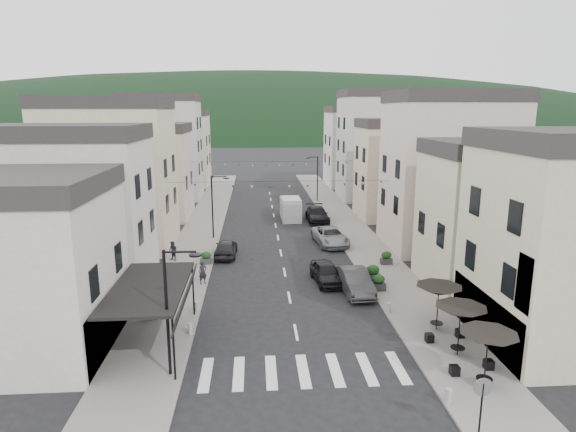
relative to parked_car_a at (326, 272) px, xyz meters
name	(u,v)px	position (x,y,z in m)	size (l,w,h in m)	color
ground	(308,396)	(-2.80, -13.63, -0.74)	(700.00, 700.00, 0.00)	black
sidewalk_left	(205,224)	(-10.30, 18.37, -0.68)	(4.00, 76.00, 0.12)	slate
sidewalk_right	(344,222)	(4.70, 18.37, -0.68)	(4.00, 76.00, 0.12)	slate
hill_backdrop	(257,129)	(-2.80, 286.37, -0.74)	(640.00, 360.00, 70.00)	black
boutique_awning	(154,289)	(-10.05, -8.63, 2.38)	(3.77, 7.50, 3.28)	black
buildings_row_left	(146,162)	(-17.30, 24.12, 5.39)	(10.20, 54.16, 14.00)	#B3B0A4
buildings_row_right	(398,159)	(11.70, 22.96, 5.58)	(10.20, 54.16, 14.50)	#B5AE8F
cafe_terrace	(461,312)	(4.90, -10.83, 1.62)	(2.50, 8.10, 2.53)	black
streetlamp_left_near	(173,300)	(-8.62, -11.63, 2.96)	(1.70, 0.56, 6.00)	black
streetlamp_left_far	(215,200)	(-8.62, 12.37, 2.96)	(1.70, 0.56, 6.00)	black
streetlamp_right_far	(315,174)	(3.02, 30.37, 2.96)	(1.70, 0.56, 6.00)	black
traffic_sign	(482,398)	(3.00, -17.13, 1.19)	(0.70, 0.07, 2.70)	black
bollards	(297,329)	(-2.80, -8.13, -0.32)	(11.66, 10.26, 0.60)	gray
bunting_near	(280,185)	(-2.80, 8.37, 4.92)	(19.00, 0.28, 0.62)	black
bunting_far	(273,164)	(-2.80, 24.37, 4.92)	(19.00, 0.28, 0.62)	black
parked_car_a	(326,272)	(0.00, 0.00, 0.00)	(1.74, 4.32, 1.47)	black
parked_car_b	(355,281)	(1.61, -2.07, 0.05)	(1.67, 4.79, 1.58)	#333336
parked_car_c	(330,236)	(1.80, 9.71, 0.03)	(2.54, 5.51, 1.53)	gray
parked_car_d	(317,215)	(1.80, 18.75, 0.06)	(2.22, 5.47, 1.59)	black
parked_car_e	(226,248)	(-7.40, 6.68, 0.00)	(1.75, 4.34, 1.48)	black
delivery_van	(291,208)	(-1.00, 20.31, 0.47)	(2.10, 5.17, 2.46)	#BCBCBE
pedestrian_a	(203,272)	(-8.60, 0.02, 0.20)	(0.60, 0.39, 1.64)	black
pedestrian_b	(173,251)	(-11.52, 5.48, 0.17)	(0.77, 0.60, 1.58)	#25212C
planter_la	(152,309)	(-10.96, -5.31, -0.11)	(1.03, 0.73, 1.05)	#2F3032
planter_lb	(206,258)	(-8.80, 4.46, -0.13)	(0.97, 0.66, 0.99)	#313234
planter_ra	(378,283)	(3.20, -2.04, -0.09)	(0.96, 0.54, 1.08)	#2B2A2D
planter_rb	(373,274)	(3.20, -0.40, -0.02)	(1.15, 0.73, 1.22)	#303133
planter_rc	(386,258)	(5.23, 3.42, -0.12)	(0.92, 0.52, 1.02)	#2E2E30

